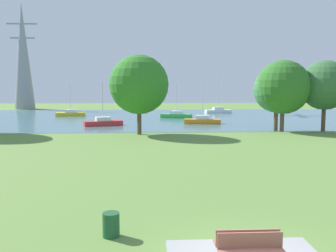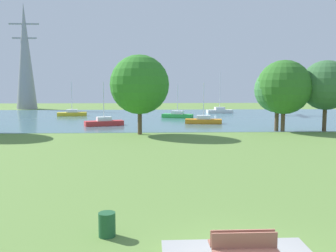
# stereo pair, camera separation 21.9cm
# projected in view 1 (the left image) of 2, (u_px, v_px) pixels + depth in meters

# --- Properties ---
(ground_plane) EXTENTS (160.00, 160.00, 0.00)m
(ground_plane) POSITION_uv_depth(u_px,v_px,m) (180.00, 144.00, 32.16)
(ground_plane) COLOR olive
(bench_facing_water) EXTENTS (1.80, 0.48, 0.89)m
(bench_facing_water) POSITION_uv_depth(u_px,v_px,m) (246.00, 245.00, 10.54)
(bench_facing_water) COLOR #AD9A8A
(bench_facing_water) RESTS_ON concrete_pad
(litter_bin) EXTENTS (0.56, 0.56, 0.80)m
(litter_bin) POSITION_uv_depth(u_px,v_px,m) (111.00, 225.00, 12.29)
(litter_bin) COLOR #1E512D
(litter_bin) RESTS_ON ground
(water_surface) EXTENTS (140.00, 40.00, 0.02)m
(water_surface) POSITION_uv_depth(u_px,v_px,m) (165.00, 117.00, 59.97)
(water_surface) COLOR slate
(water_surface) RESTS_ON ground
(sailboat_white) EXTENTS (4.94, 2.05, 7.66)m
(sailboat_white) POSITION_uv_depth(u_px,v_px,m) (218.00, 111.00, 69.54)
(sailboat_white) COLOR white
(sailboat_white) RESTS_ON water_surface
(sailboat_orange) EXTENTS (4.97, 2.18, 5.45)m
(sailboat_orange) POSITION_uv_depth(u_px,v_px,m) (202.00, 120.00, 49.66)
(sailboat_orange) COLOR orange
(sailboat_orange) RESTS_ON water_surface
(sailboat_yellow) EXTENTS (4.97, 2.22, 5.67)m
(sailboat_yellow) POSITION_uv_depth(u_px,v_px,m) (71.00, 113.00, 62.50)
(sailboat_yellow) COLOR yellow
(sailboat_yellow) RESTS_ON water_surface
(sailboat_green) EXTENTS (5.02, 3.04, 5.22)m
(sailboat_green) POSITION_uv_depth(u_px,v_px,m) (176.00, 115.00, 58.73)
(sailboat_green) COLOR green
(sailboat_green) RESTS_ON water_surface
(sailboat_red) EXTENTS (5.03, 2.95, 5.49)m
(sailboat_red) POSITION_uv_depth(u_px,v_px,m) (103.00, 122.00, 47.14)
(sailboat_red) COLOR red
(sailboat_red) RESTS_ON water_surface
(tree_east_far) EXTENTS (6.07, 6.07, 8.16)m
(tree_east_far) POSITION_uv_depth(u_px,v_px,m) (139.00, 85.00, 38.12)
(tree_east_far) COLOR brown
(tree_east_far) RESTS_ON ground
(tree_east_near) EXTENTS (5.03, 5.03, 7.09)m
(tree_east_near) POSITION_uv_depth(u_px,v_px,m) (277.00, 90.00, 41.07)
(tree_east_near) COLOR brown
(tree_east_near) RESTS_ON ground
(tree_mid_shore) EXTENTS (5.89, 5.89, 7.80)m
(tree_mid_shore) POSITION_uv_depth(u_px,v_px,m) (283.00, 87.00, 40.73)
(tree_mid_shore) COLOR brown
(tree_mid_shore) RESTS_ON ground
(tree_west_far) EXTENTS (5.40, 5.40, 7.76)m
(tree_west_far) POSITION_uv_depth(u_px,v_px,m) (325.00, 85.00, 40.76)
(tree_west_far) COLOR brown
(tree_west_far) RESTS_ON ground
(electricity_pylon) EXTENTS (6.40, 4.40, 22.95)m
(electricity_pylon) POSITION_uv_depth(u_px,v_px,m) (23.00, 56.00, 81.12)
(electricity_pylon) COLOR gray
(electricity_pylon) RESTS_ON ground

